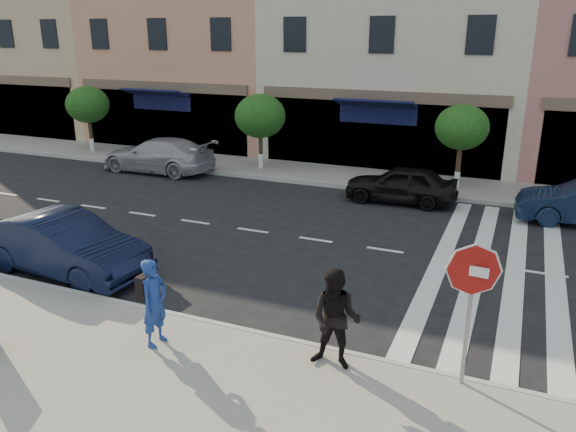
{
  "coord_description": "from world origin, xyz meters",
  "views": [
    {
      "loc": [
        5.12,
        -10.03,
        5.65
      ],
      "look_at": [
        0.08,
        1.78,
        1.4
      ],
      "focal_mm": 35.0,
      "sensor_mm": 36.0,
      "label": 1
    }
  ],
  "objects_px": {
    "stop_sign": "(472,284)",
    "car_near_mid": "(64,245)",
    "car_far_left": "(158,155)",
    "car_far_mid": "(401,184)",
    "photographer": "(154,303)",
    "walker": "(336,319)"
  },
  "relations": [
    {
      "from": "stop_sign",
      "to": "car_near_mid",
      "type": "xyz_separation_m",
      "value": [
        -9.45,
        1.14,
        -1.21
      ]
    },
    {
      "from": "stop_sign",
      "to": "car_far_left",
      "type": "height_order",
      "value": "stop_sign"
    },
    {
      "from": "walker",
      "to": "car_near_mid",
      "type": "distance_m",
      "value": 7.53
    },
    {
      "from": "stop_sign",
      "to": "car_far_left",
      "type": "bearing_deg",
      "value": 147.01
    },
    {
      "from": "car_near_mid",
      "to": "photographer",
      "type": "bearing_deg",
      "value": -111.83
    },
    {
      "from": "stop_sign",
      "to": "car_near_mid",
      "type": "height_order",
      "value": "stop_sign"
    },
    {
      "from": "photographer",
      "to": "walker",
      "type": "distance_m",
      "value": 3.31
    },
    {
      "from": "photographer",
      "to": "car_far_left",
      "type": "relative_size",
      "value": 0.34
    },
    {
      "from": "car_near_mid",
      "to": "car_far_left",
      "type": "xyz_separation_m",
      "value": [
        -4.11,
        9.57,
        -0.02
      ]
    },
    {
      "from": "photographer",
      "to": "car_near_mid",
      "type": "relative_size",
      "value": 0.37
    },
    {
      "from": "car_far_left",
      "to": "car_far_mid",
      "type": "height_order",
      "value": "car_far_left"
    },
    {
      "from": "car_near_mid",
      "to": "car_far_mid",
      "type": "xyz_separation_m",
      "value": [
        6.2,
        9.13,
        -0.09
      ]
    },
    {
      "from": "car_far_left",
      "to": "car_far_mid",
      "type": "distance_m",
      "value": 10.32
    },
    {
      "from": "stop_sign",
      "to": "walker",
      "type": "distance_m",
      "value": 2.28
    },
    {
      "from": "walker",
      "to": "photographer",
      "type": "bearing_deg",
      "value": -172.53
    },
    {
      "from": "car_far_mid",
      "to": "car_near_mid",
      "type": "bearing_deg",
      "value": -35.64
    },
    {
      "from": "stop_sign",
      "to": "car_far_mid",
      "type": "distance_m",
      "value": 10.85
    },
    {
      "from": "car_far_left",
      "to": "photographer",
      "type": "bearing_deg",
      "value": 35.73
    },
    {
      "from": "photographer",
      "to": "car_near_mid",
      "type": "distance_m",
      "value": 4.62
    },
    {
      "from": "photographer",
      "to": "car_far_mid",
      "type": "distance_m",
      "value": 11.38
    },
    {
      "from": "photographer",
      "to": "car_far_mid",
      "type": "relative_size",
      "value": 0.44
    },
    {
      "from": "photographer",
      "to": "walker",
      "type": "bearing_deg",
      "value": -78.11
    }
  ]
}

